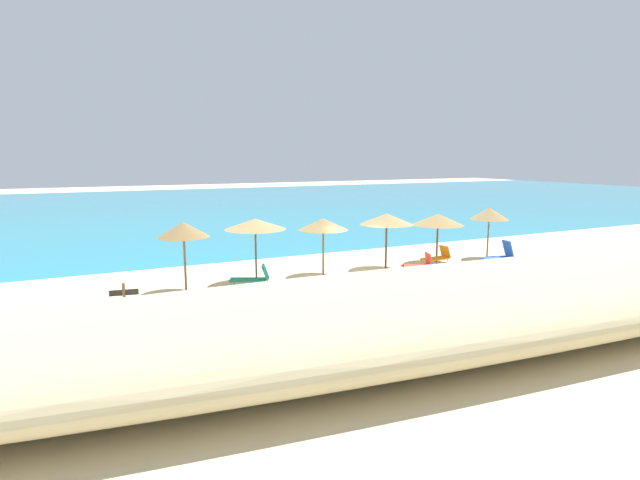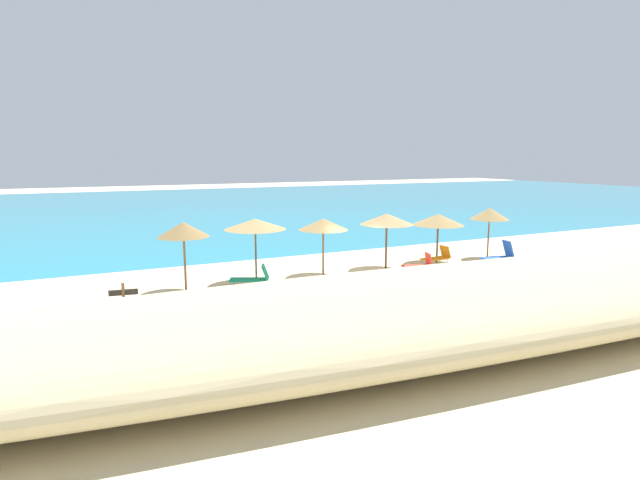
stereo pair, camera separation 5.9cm
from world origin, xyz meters
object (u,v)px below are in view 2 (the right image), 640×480
at_px(lounge_chair_0, 438,257).
at_px(lounge_chair_1, 500,255).
at_px(beach_umbrella_3, 387,219).
at_px(cooler_box, 288,288).
at_px(beach_ball, 501,275).
at_px(beach_umbrella_5, 490,214).
at_px(wooden_signpost, 124,304).
at_px(beach_umbrella_0, 183,230).
at_px(lounge_chair_3, 420,264).
at_px(beach_umbrella_2, 323,224).
at_px(beach_umbrella_4, 438,220).
at_px(lounge_chair_2, 253,278).
at_px(beach_umbrella_1, 255,224).

relative_size(lounge_chair_0, lounge_chair_1, 0.92).
relative_size(beach_umbrella_3, lounge_chair_1, 1.60).
bearing_deg(cooler_box, beach_ball, -11.63).
xyz_separation_m(beach_umbrella_5, wooden_signpost, (-18.48, -4.14, -1.40)).
xyz_separation_m(beach_umbrella_0, lounge_chair_3, (10.48, -1.56, -2.10)).
bearing_deg(beach_umbrella_2, beach_umbrella_3, -2.19).
distance_m(beach_umbrella_0, beach_umbrella_4, 12.65).
distance_m(beach_umbrella_0, beach_umbrella_2, 6.24).
xyz_separation_m(lounge_chair_2, lounge_chair_3, (7.85, -0.93, 0.02)).
bearing_deg(beach_umbrella_3, cooler_box, -160.89).
bearing_deg(beach_umbrella_2, beach_umbrella_1, 179.74).
xyz_separation_m(lounge_chair_1, lounge_chair_2, (-12.55, 1.24, -0.12)).
relative_size(beach_umbrella_2, beach_umbrella_5, 0.96).
height_order(beach_umbrella_0, beach_ball, beach_umbrella_0).
bearing_deg(beach_umbrella_2, cooler_box, -140.11).
xyz_separation_m(beach_umbrella_0, beach_umbrella_2, (6.23, 0.05, -0.15)).
height_order(beach_umbrella_1, wooden_signpost, beach_umbrella_1).
bearing_deg(beach_umbrella_5, beach_umbrella_2, 177.82).
bearing_deg(lounge_chair_1, lounge_chair_2, 92.97).
height_order(beach_umbrella_2, lounge_chair_3, beach_umbrella_2).
distance_m(beach_umbrella_4, lounge_chair_0, 1.94).
bearing_deg(lounge_chair_1, beach_umbrella_5, -14.60).
distance_m(lounge_chair_3, wooden_signpost, 13.44).
bearing_deg(lounge_chair_3, wooden_signpost, 119.27).
relative_size(lounge_chair_0, beach_ball, 5.10).
xyz_separation_m(beach_umbrella_2, lounge_chair_1, (8.95, -1.91, -1.84)).
relative_size(beach_umbrella_2, beach_umbrella_3, 0.97).
distance_m(beach_umbrella_1, beach_umbrella_5, 12.83).
bearing_deg(beach_umbrella_1, lounge_chair_0, -4.89).
bearing_deg(beach_umbrella_0, beach_umbrella_2, 0.45).
bearing_deg(beach_umbrella_3, lounge_chair_1, -17.60).
bearing_deg(beach_umbrella_5, wooden_signpost, -167.37).
bearing_deg(lounge_chair_1, beach_umbrella_4, 63.48).
xyz_separation_m(beach_umbrella_3, wooden_signpost, (-12.20, -4.38, -1.43)).
height_order(beach_umbrella_1, beach_ball, beach_umbrella_1).
distance_m(wooden_signpost, beach_ball, 15.69).
height_order(lounge_chair_1, wooden_signpost, wooden_signpost).
xyz_separation_m(lounge_chair_0, cooler_box, (-8.57, -1.41, -0.25)).
bearing_deg(beach_ball, lounge_chair_3, 135.34).
relative_size(beach_umbrella_3, beach_ball, 8.84).
bearing_deg(beach_umbrella_0, lounge_chair_0, -3.39).
distance_m(lounge_chair_2, cooler_box, 1.82).
xyz_separation_m(lounge_chair_2, cooler_box, (0.99, -1.51, -0.18)).
relative_size(lounge_chair_2, beach_ball, 5.73).
height_order(lounge_chair_1, lounge_chair_3, lounge_chair_1).
height_order(beach_umbrella_1, beach_umbrella_4, beach_umbrella_1).
distance_m(lounge_chair_1, cooler_box, 11.57).
bearing_deg(beach_ball, lounge_chair_1, 45.69).
bearing_deg(beach_umbrella_4, lounge_chair_3, -145.72).
distance_m(beach_umbrella_5, cooler_box, 12.55).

